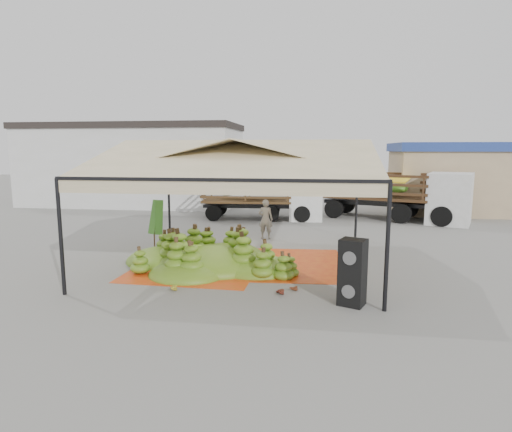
# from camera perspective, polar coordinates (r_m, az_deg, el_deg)

# --- Properties ---
(ground) EXTENTS (90.00, 90.00, 0.00)m
(ground) POSITION_cam_1_polar(r_m,az_deg,el_deg) (14.46, -1.64, -5.98)
(ground) COLOR slate
(ground) RESTS_ON ground
(canopy_tent) EXTENTS (8.10, 8.10, 4.00)m
(canopy_tent) POSITION_cam_1_polar(r_m,az_deg,el_deg) (13.99, -1.70, 7.20)
(canopy_tent) COLOR black
(canopy_tent) RESTS_ON ground
(building_white) EXTENTS (14.30, 6.30, 5.40)m
(building_white) POSITION_cam_1_polar(r_m,az_deg,el_deg) (30.43, -15.96, 6.63)
(building_white) COLOR silver
(building_white) RESTS_ON ground
(building_tan) EXTENTS (6.30, 5.30, 4.10)m
(building_tan) POSITION_cam_1_polar(r_m,az_deg,el_deg) (27.88, 24.09, 4.72)
(building_tan) COLOR tan
(building_tan) RESTS_ON ground
(tarp_left) EXTENTS (3.99, 3.81, 0.01)m
(tarp_left) POSITION_cam_1_polar(r_m,az_deg,el_deg) (13.65, -8.06, -6.95)
(tarp_left) COLOR red
(tarp_left) RESTS_ON ground
(tarp_right) EXTENTS (4.23, 4.42, 0.01)m
(tarp_right) POSITION_cam_1_polar(r_m,az_deg,el_deg) (14.11, 3.46, -6.35)
(tarp_right) COLOR #D15713
(tarp_right) RESTS_ON ground
(banana_heap) EXTENTS (6.94, 6.19, 1.27)m
(banana_heap) POSITION_cam_1_polar(r_m,az_deg,el_deg) (13.74, -6.08, -4.10)
(banana_heap) COLOR #527518
(banana_heap) RESTS_ON ground
(hand_yellow_a) EXTENTS (0.55, 0.48, 0.21)m
(hand_yellow_a) POSITION_cam_1_polar(r_m,az_deg,el_deg) (13.13, -0.87, -7.04)
(hand_yellow_a) COLOR gold
(hand_yellow_a) RESTS_ON ground
(hand_yellow_b) EXTENTS (0.56, 0.52, 0.21)m
(hand_yellow_b) POSITION_cam_1_polar(r_m,az_deg,el_deg) (11.67, -11.37, -9.28)
(hand_yellow_b) COLOR #BF8C26
(hand_yellow_b) RESTS_ON ground
(hand_red_a) EXTENTS (0.51, 0.47, 0.19)m
(hand_red_a) POSITION_cam_1_polar(r_m,az_deg,el_deg) (11.56, 4.79, -9.36)
(hand_red_a) COLOR #5D2D15
(hand_red_a) RESTS_ON ground
(hand_red_b) EXTENTS (0.55, 0.50, 0.21)m
(hand_red_b) POSITION_cam_1_polar(r_m,az_deg,el_deg) (11.17, 2.85, -9.94)
(hand_red_b) COLOR maroon
(hand_red_b) RESTS_ON ground
(hand_green) EXTENTS (0.45, 0.38, 0.19)m
(hand_green) POSITION_cam_1_polar(r_m,az_deg,el_deg) (12.47, -8.89, -8.05)
(hand_green) COLOR #4F7117
(hand_green) RESTS_ON ground
(hanging_bunches) EXTENTS (4.74, 0.24, 0.20)m
(hanging_bunches) POSITION_cam_1_polar(r_m,az_deg,el_deg) (15.29, 5.22, 4.76)
(hanging_bunches) COLOR #337117
(hanging_bunches) RESTS_ON ground
(speaker_stack) EXTENTS (0.74, 0.70, 1.61)m
(speaker_stack) POSITION_cam_1_polar(r_m,az_deg,el_deg) (10.52, 12.74, -7.34)
(speaker_stack) COLOR black
(speaker_stack) RESTS_ON ground
(banana_leaves) EXTENTS (0.96, 1.36, 3.70)m
(banana_leaves) POSITION_cam_1_polar(r_m,az_deg,el_deg) (17.09, -12.96, -3.90)
(banana_leaves) COLOR #386E1D
(banana_leaves) RESTS_ON ground
(vendor) EXTENTS (0.64, 0.44, 1.66)m
(vendor) POSITION_cam_1_polar(r_m,az_deg,el_deg) (17.84, 1.29, -0.42)
(vendor) COLOR gray
(vendor) RESTS_ON ground
(truck_left) EXTENTS (6.43, 2.55, 2.16)m
(truck_left) POSITION_cam_1_polar(r_m,az_deg,el_deg) (22.99, 1.48, 2.92)
(truck_left) COLOR #53361B
(truck_left) RESTS_ON ground
(truck_right) EXTENTS (7.85, 4.98, 2.55)m
(truck_right) POSITION_cam_1_polar(r_m,az_deg,el_deg) (23.89, 18.69, 3.26)
(truck_right) COLOR #463217
(truck_right) RESTS_ON ground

